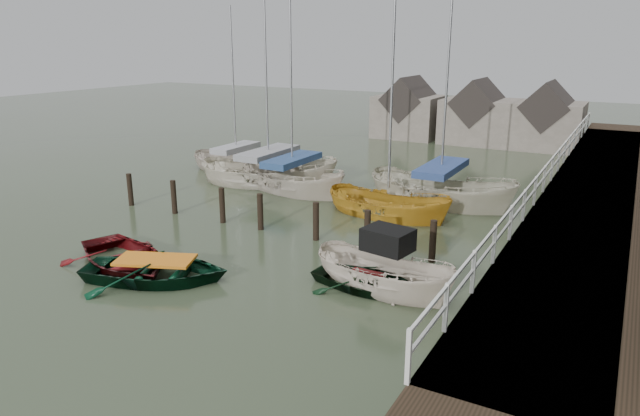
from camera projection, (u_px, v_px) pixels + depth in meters
The scene contains 13 objects.
ground at pixel (238, 261), 18.47m from camera, with size 120.00×120.00×0.00m, color #333D26.
pier at pixel (588, 205), 22.24m from camera, with size 3.04×32.00×2.70m.
mooring_pilings at pixel (262, 217), 21.37m from camera, with size 13.72×0.22×1.80m.
far_sheds at pixel (475, 116), 39.35m from camera, with size 14.00×4.08×4.39m.
rowboat_red at pixel (125, 268), 17.94m from camera, with size 3.13×4.38×0.91m, color #540C0E.
rowboat_green at pixel (157, 280), 17.01m from camera, with size 3.10×4.35×0.90m, color black.
rowboat_dkgreen at pixel (369, 289), 16.43m from camera, with size 2.44×3.42×0.71m, color black.
motorboat at pixel (384, 288), 16.27m from camera, with size 4.72×2.43×2.68m.
sailboat_a at pixel (269, 183), 28.27m from camera, with size 7.39×4.58×10.53m.
sailboat_b at pixel (293, 189), 27.10m from camera, with size 6.82×3.98×12.06m.
sailboat_c at pixel (388, 215), 23.26m from camera, with size 5.71×2.67×9.98m.
sailboat_d at pixel (440, 202), 25.01m from camera, with size 7.21×3.62×13.28m.
sailboat_e at pixel (237, 170), 31.07m from camera, with size 5.57×2.11×9.63m.
Camera 1 is at (10.69, -13.77, 6.89)m, focal length 32.00 mm.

